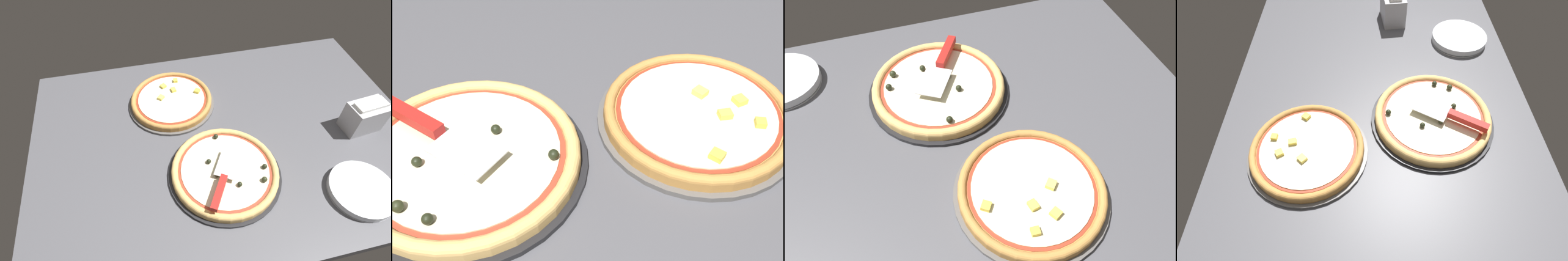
{
  "view_description": "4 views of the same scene",
  "coord_description": "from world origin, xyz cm",
  "views": [
    {
      "loc": [
        -27.84,
        -68.25,
        88.56
      ],
      "look_at": [
        -11.58,
        2.35,
        3.0
      ],
      "focal_mm": 28.0,
      "sensor_mm": 36.0,
      "label": 1
    },
    {
      "loc": [
        41.6,
        4.35,
        55.87
      ],
      "look_at": [
        -11.58,
        2.35,
        3.0
      ],
      "focal_mm": 42.0,
      "sensor_mm": 36.0,
      "label": 2
    },
    {
      "loc": [
        6.66,
        57.91,
        75.16
      ],
      "look_at": [
        -11.58,
        2.35,
        3.0
      ],
      "focal_mm": 35.0,
      "sensor_mm": 36.0,
      "label": 3
    },
    {
      "loc": [
        -66.56,
        3.46,
        74.79
      ],
      "look_at": [
        -11.58,
        2.35,
        3.0
      ],
      "focal_mm": 28.0,
      "sensor_mm": 36.0,
      "label": 4
    }
  ],
  "objects": [
    {
      "name": "ground_plane",
      "position": [
        0.0,
        0.0,
        -1.8
      ],
      "size": [
        143.63,
        99.1,
        3.6
      ],
      "primitive_type": "cube",
      "color": "#4C4C51"
    },
    {
      "name": "pizza_pan_front",
      "position": [
        -5.86,
        -16.44,
        0.5
      ],
      "size": [
        38.13,
        38.13,
        1.0
      ],
      "primitive_type": "cylinder",
      "color": "black",
      "rests_on": "ground_plane"
    },
    {
      "name": "pizza_front",
      "position": [
        -5.85,
        -16.44,
        2.36
      ],
      "size": [
        35.84,
        35.84,
        3.85
      ],
      "color": "#DBAD60",
      "rests_on": "pizza_pan_front"
    },
    {
      "name": "pizza_pan_back",
      "position": [
        -17.29,
        21.14,
        0.5
      ],
      "size": [
        34.67,
        34.67,
        1.0
      ],
      "primitive_type": "cylinder",
      "color": "#565451",
      "rests_on": "ground_plane"
    },
    {
      "name": "pizza_back",
      "position": [
        -17.29,
        21.16,
        2.38
      ],
      "size": [
        32.59,
        32.59,
        3.18
      ],
      "color": "#B77F3D",
      "rests_on": "pizza_pan_back"
    },
    {
      "name": "serving_spatula",
      "position": [
        -9.13,
        -23.14,
        5.63
      ],
      "size": [
        16.0,
        22.04,
        2.0
      ],
      "color": "silver",
      "rests_on": "pizza_front"
    }
  ]
}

